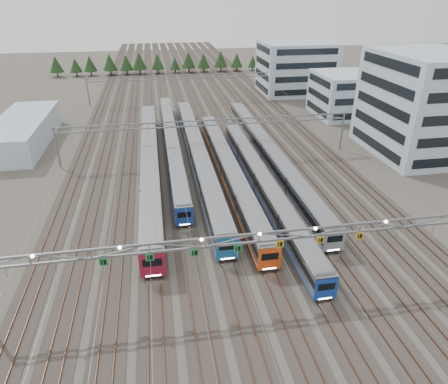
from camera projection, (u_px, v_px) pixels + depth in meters
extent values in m
plane|color=#47423A|center=(256.00, 292.00, 44.57)|extent=(400.00, 400.00, 0.00)
cube|color=#2D2823|center=(183.00, 90.00, 132.21)|extent=(54.00, 260.00, 0.08)
cube|color=brown|center=(104.00, 93.00, 128.26)|extent=(0.08, 260.00, 0.16)
cube|color=brown|center=(258.00, 87.00, 136.06)|extent=(0.08, 260.00, 0.16)
cube|color=brown|center=(181.00, 90.00, 132.05)|extent=(0.08, 260.00, 0.16)
cube|color=brown|center=(185.00, 90.00, 132.27)|extent=(0.08, 260.00, 0.16)
cube|color=black|center=(151.00, 169.00, 73.76)|extent=(2.49, 61.94, 0.38)
cube|color=gray|center=(150.00, 160.00, 72.92)|extent=(2.93, 63.21, 3.30)
cube|color=black|center=(150.00, 158.00, 72.74)|extent=(2.99, 62.89, 0.99)
cube|color=maroon|center=(151.00, 167.00, 73.56)|extent=(2.98, 62.89, 0.37)
cube|color=slate|center=(149.00, 151.00, 72.12)|extent=(2.64, 61.94, 0.26)
cube|color=maroon|center=(153.00, 265.00, 45.26)|extent=(2.95, 0.12, 3.30)
cube|color=black|center=(152.00, 263.00, 45.06)|extent=(2.20, 0.10, 0.99)
cube|color=white|center=(154.00, 276.00, 45.87)|extent=(1.76, 0.06, 0.16)
cube|color=black|center=(172.00, 148.00, 83.45)|extent=(2.14, 61.16, 0.32)
cube|color=gray|center=(172.00, 141.00, 82.73)|extent=(2.52, 62.41, 2.83)
cube|color=black|center=(172.00, 140.00, 82.58)|extent=(2.58, 62.10, 0.85)
cube|color=#1C45AA|center=(172.00, 147.00, 83.27)|extent=(2.57, 62.10, 0.31)
cube|color=slate|center=(171.00, 134.00, 82.04)|extent=(2.27, 61.16, 0.22)
cube|color=#1C45AA|center=(184.00, 217.00, 55.42)|extent=(2.54, 0.12, 2.83)
cube|color=black|center=(184.00, 215.00, 55.24)|extent=(1.89, 0.10, 0.85)
cube|color=white|center=(185.00, 224.00, 55.93)|extent=(1.51, 0.06, 0.13)
cube|color=black|center=(198.00, 162.00, 77.01)|extent=(2.40, 62.69, 0.36)
cube|color=gray|center=(198.00, 153.00, 76.21)|extent=(2.83, 63.97, 3.18)
cube|color=black|center=(198.00, 151.00, 76.03)|extent=(2.89, 63.65, 0.96)
cube|color=#1D61A1|center=(198.00, 159.00, 76.82)|extent=(2.88, 63.65, 0.35)
cube|color=slate|center=(197.00, 145.00, 75.43)|extent=(2.54, 62.69, 0.25)
cube|color=#1D61A1|center=(228.00, 249.00, 48.21)|extent=(2.85, 0.12, 3.18)
cube|color=black|center=(228.00, 246.00, 48.01)|extent=(2.12, 0.10, 0.96)
cube|color=white|center=(228.00, 259.00, 48.79)|extent=(1.70, 0.06, 0.15)
cube|color=black|center=(228.00, 178.00, 70.53)|extent=(2.33, 52.04, 0.35)
cube|color=gray|center=(228.00, 169.00, 69.75)|extent=(2.74, 53.10, 3.09)
cube|color=black|center=(228.00, 167.00, 69.58)|extent=(2.80, 52.84, 0.93)
cube|color=#F64D15|center=(228.00, 175.00, 70.34)|extent=(2.79, 52.84, 0.34)
cube|color=slate|center=(229.00, 160.00, 69.00)|extent=(2.47, 52.04, 0.24)
cube|color=#F64D15|center=(270.00, 259.00, 46.52)|extent=(2.76, 0.12, 3.09)
cube|color=black|center=(270.00, 257.00, 46.32)|extent=(2.06, 0.10, 0.93)
cube|color=white|center=(269.00, 269.00, 47.08)|extent=(1.65, 0.06, 0.15)
cube|color=black|center=(261.00, 190.00, 66.11)|extent=(2.16, 52.21, 0.33)
cube|color=gray|center=(262.00, 182.00, 65.39)|extent=(2.54, 53.28, 2.86)
cube|color=black|center=(262.00, 180.00, 65.23)|extent=(2.60, 53.01, 0.86)
cube|color=#173DA4|center=(262.00, 188.00, 65.94)|extent=(2.59, 53.01, 0.32)
cube|color=slate|center=(262.00, 173.00, 64.70)|extent=(2.29, 52.21, 0.23)
cube|color=#173DA4|center=(326.00, 289.00, 42.08)|extent=(2.56, 0.12, 2.86)
cube|color=black|center=(327.00, 287.00, 41.90)|extent=(1.91, 0.10, 0.86)
cube|color=white|center=(325.00, 298.00, 42.60)|extent=(1.53, 0.06, 0.14)
cube|color=black|center=(267.00, 160.00, 77.80)|extent=(2.30, 60.89, 0.35)
cube|color=gray|center=(268.00, 152.00, 77.03)|extent=(2.70, 62.13, 3.04)
cube|color=black|center=(268.00, 150.00, 76.86)|extent=(2.76, 61.82, 0.92)
cube|color=#8F949C|center=(268.00, 158.00, 77.61)|extent=(2.75, 61.82, 0.34)
cube|color=slate|center=(268.00, 144.00, 76.29)|extent=(2.43, 60.89, 0.24)
cube|color=#8F949C|center=(334.00, 241.00, 49.84)|extent=(2.72, 0.12, 3.04)
cube|color=black|center=(335.00, 239.00, 49.65)|extent=(2.03, 0.10, 0.92)
cube|color=white|center=(333.00, 250.00, 50.39)|extent=(1.62, 0.06, 0.14)
cube|color=slate|center=(259.00, 233.00, 41.01)|extent=(56.00, 0.22, 0.22)
cube|color=slate|center=(259.00, 242.00, 41.47)|extent=(56.00, 0.22, 0.22)
cube|color=#1A853A|center=(103.00, 262.00, 39.18)|extent=(0.85, 0.06, 0.85)
cube|color=#1A853A|center=(150.00, 257.00, 39.87)|extent=(0.85, 0.06, 0.85)
cube|color=#1A853A|center=(195.00, 253.00, 40.56)|extent=(0.85, 0.06, 0.85)
cube|color=#1A853A|center=(238.00, 248.00, 41.24)|extent=(0.85, 0.06, 0.85)
cube|color=gold|center=(280.00, 244.00, 41.93)|extent=(0.85, 0.06, 0.85)
cube|color=gold|center=(320.00, 240.00, 42.62)|extent=(0.85, 0.06, 0.85)
cube|color=gold|center=(359.00, 236.00, 43.31)|extent=(0.85, 0.06, 0.85)
cylinder|color=slate|center=(57.00, 148.00, 73.52)|extent=(0.36, 0.36, 8.00)
cylinder|color=slate|center=(342.00, 131.00, 82.10)|extent=(0.36, 0.36, 8.00)
cube|color=slate|center=(207.00, 120.00, 76.08)|extent=(56.00, 0.22, 0.22)
cube|color=slate|center=(207.00, 125.00, 76.53)|extent=(56.00, 0.22, 0.22)
cylinder|color=slate|center=(88.00, 92.00, 112.97)|extent=(0.36, 0.36, 8.00)
cylinder|color=slate|center=(278.00, 85.00, 121.54)|extent=(0.36, 0.36, 8.00)
cube|color=slate|center=(186.00, 75.00, 115.52)|extent=(56.00, 0.22, 0.22)
cube|color=slate|center=(186.00, 79.00, 115.98)|extent=(56.00, 0.22, 0.22)
cube|color=#A8BBC8|center=(424.00, 104.00, 78.48)|extent=(18.00, 22.00, 19.75)
cube|color=#A8BBC8|center=(343.00, 95.00, 104.24)|extent=(14.00, 16.00, 10.91)
cube|color=#A8BBC8|center=(296.00, 68.00, 126.28)|extent=(22.00, 18.00, 15.52)
cube|color=#A8BBC8|center=(23.00, 131.00, 85.90)|extent=(10.00, 30.00, 5.54)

